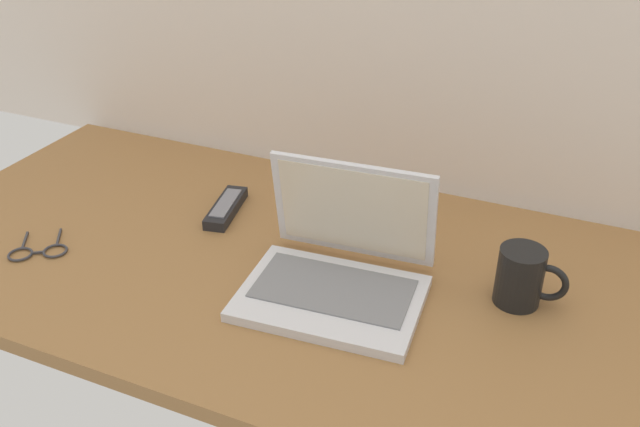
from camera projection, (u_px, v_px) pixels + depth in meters
desk at (293, 269)px, 1.29m from camera, size 1.60×0.76×0.03m
laptop at (339, 267)px, 1.19m from camera, size 0.33×0.28×0.22m
coffee_mug at (522, 276)px, 1.15m from camera, size 0.12×0.08×0.10m
remote_control_near at (226, 208)px, 1.44m from camera, size 0.08×0.17×0.02m
eyeglasses at (38, 251)px, 1.31m from camera, size 0.13×0.14×0.01m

